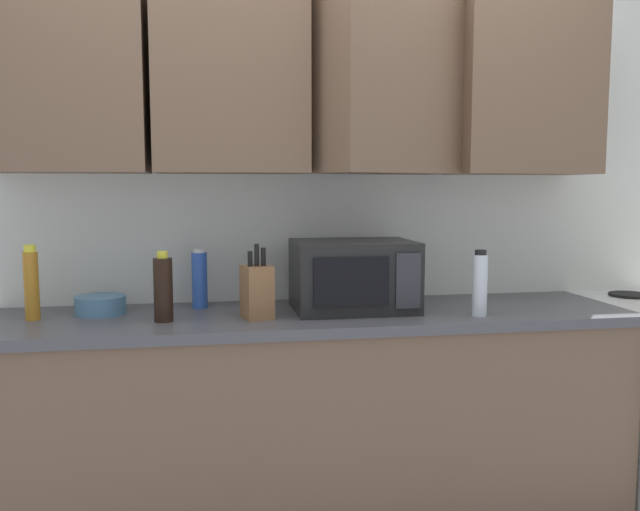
# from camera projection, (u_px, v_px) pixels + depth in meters

# --- Properties ---
(wall_back_with_cabinets) EXTENTS (3.40, 0.55, 2.60)m
(wall_back_with_cabinets) POSITION_uv_depth(u_px,v_px,m) (305.00, 144.00, 2.72)
(wall_back_with_cabinets) COLOR silver
(wall_back_with_cabinets) RESTS_ON ground_plane
(counter_run) EXTENTS (2.53, 0.63, 0.90)m
(counter_run) POSITION_uv_depth(u_px,v_px,m) (314.00, 421.00, 2.62)
(counter_run) COLOR brown
(counter_run) RESTS_ON ground_plane
(microwave) EXTENTS (0.48, 0.37, 0.28)m
(microwave) POSITION_uv_depth(u_px,v_px,m) (353.00, 275.00, 2.60)
(microwave) COLOR black
(microwave) RESTS_ON counter_run
(knife_block) EXTENTS (0.13, 0.14, 0.28)m
(knife_block) POSITION_uv_depth(u_px,v_px,m) (257.00, 291.00, 2.44)
(knife_block) COLOR brown
(knife_block) RESTS_ON counter_run
(bottle_blue_cleaner) EXTENTS (0.06, 0.06, 0.24)m
(bottle_blue_cleaner) POSITION_uv_depth(u_px,v_px,m) (200.00, 279.00, 2.65)
(bottle_blue_cleaner) COLOR #2D56B7
(bottle_blue_cleaner) RESTS_ON counter_run
(bottle_amber_vinegar) EXTENTS (0.05, 0.05, 0.28)m
(bottle_amber_vinegar) POSITION_uv_depth(u_px,v_px,m) (31.00, 284.00, 2.40)
(bottle_amber_vinegar) COLOR #AD701E
(bottle_amber_vinegar) RESTS_ON counter_run
(bottle_soy_dark) EXTENTS (0.07, 0.07, 0.26)m
(bottle_soy_dark) POSITION_uv_depth(u_px,v_px,m) (163.00, 289.00, 2.38)
(bottle_soy_dark) COLOR black
(bottle_soy_dark) RESTS_ON counter_run
(bottle_clear_tall) EXTENTS (0.06, 0.06, 0.26)m
(bottle_clear_tall) POSITION_uv_depth(u_px,v_px,m) (480.00, 284.00, 2.48)
(bottle_clear_tall) COLOR silver
(bottle_clear_tall) RESTS_ON counter_run
(bowl_ceramic_small) EXTENTS (0.19, 0.19, 0.07)m
(bowl_ceramic_small) POSITION_uv_depth(u_px,v_px,m) (101.00, 305.00, 2.53)
(bowl_ceramic_small) COLOR teal
(bowl_ceramic_small) RESTS_ON counter_run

